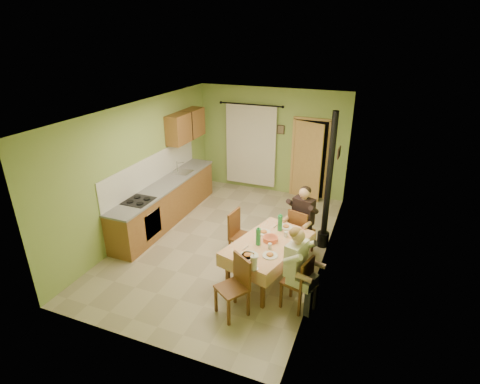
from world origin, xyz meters
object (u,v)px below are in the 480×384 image
at_px(chair_near, 233,298).
at_px(man_far, 303,213).
at_px(dining_table, 268,261).
at_px(man_right, 298,260).
at_px(stove_flue, 327,201).
at_px(chair_far, 300,240).
at_px(chair_right, 296,292).
at_px(chair_left, 242,246).

height_order(chair_near, man_far, man_far).
xyz_separation_m(dining_table, man_far, (0.34, 1.07, 0.50)).
relative_size(man_far, man_right, 1.00).
relative_size(dining_table, stove_flue, 0.66).
distance_m(dining_table, chair_far, 1.11).
xyz_separation_m(chair_far, chair_right, (0.31, -1.60, -0.00)).
relative_size(dining_table, chair_far, 1.90).
height_order(chair_left, man_far, man_far).
relative_size(chair_right, man_far, 0.68).
distance_m(chair_left, stove_flue, 1.89).
xyz_separation_m(chair_left, man_right, (1.29, -0.96, 0.59)).
height_order(chair_far, chair_near, chair_near).
bearing_deg(chair_near, man_right, -115.85).
bearing_deg(man_right, stove_flue, 12.86).
bearing_deg(dining_table, chair_left, 162.51).
xyz_separation_m(dining_table, stove_flue, (0.72, 1.50, 0.64)).
xyz_separation_m(chair_near, man_right, (0.87, 0.52, 0.59)).
distance_m(man_far, stove_flue, 0.59).
bearing_deg(dining_table, man_right, -24.29).
xyz_separation_m(chair_right, stove_flue, (0.07, 2.04, 0.74)).
bearing_deg(chair_left, chair_far, 129.33).
bearing_deg(man_far, chair_near, -89.22).
height_order(dining_table, chair_left, chair_left).
xyz_separation_m(chair_near, man_far, (0.58, 2.13, 0.59)).
height_order(chair_right, chair_left, chair_left).
xyz_separation_m(chair_far, stove_flue, (0.38, 0.44, 0.73)).
height_order(chair_far, man_right, man_right).
xyz_separation_m(man_far, man_right, (0.29, -1.61, 0.00)).
bearing_deg(chair_far, chair_near, -89.22).
distance_m(chair_right, stove_flue, 2.17).
relative_size(chair_far, chair_left, 0.98).
distance_m(dining_table, chair_left, 0.79).
height_order(man_right, stove_flue, stove_flue).
height_order(chair_far, man_far, man_far).
height_order(chair_left, man_right, man_right).
bearing_deg(chair_right, stove_flue, 13.21).
bearing_deg(chair_left, chair_near, 22.59).
bearing_deg(man_right, chair_near, 136.11).
height_order(dining_table, chair_near, chair_near).
bearing_deg(stove_flue, chair_far, -130.88).
height_order(dining_table, man_far, man_far).
xyz_separation_m(chair_left, man_far, (0.99, 0.64, 0.59)).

